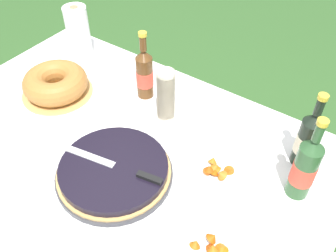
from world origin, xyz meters
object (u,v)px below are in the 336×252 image
object	(u,v)px
cider_bottle_green	(305,168)
cider_bottle_amber	(145,73)
juice_bottle_red	(308,139)
cup_stack	(166,95)
snack_plate_near	(212,251)
berry_tart	(114,171)
serving_knife	(120,167)
bundt_cake	(56,83)
paper_towel_roll	(78,32)
snack_plate_left	(215,171)

from	to	relation	value
cider_bottle_green	cider_bottle_amber	bearing A→B (deg)	170.57
juice_bottle_red	cider_bottle_amber	bearing A→B (deg)	-178.44
cup_stack	snack_plate_near	bearing A→B (deg)	-42.16
berry_tart	cider_bottle_amber	bearing A→B (deg)	113.89
cider_bottle_green	serving_knife	bearing A→B (deg)	-150.21
juice_bottle_red	berry_tart	bearing A→B (deg)	-138.93
snack_plate_near	cider_bottle_green	bearing A→B (deg)	71.24
bundt_cake	snack_plate_near	world-z (taller)	bundt_cake
berry_tart	snack_plate_near	bearing A→B (deg)	-7.58
bundt_cake	cider_bottle_amber	world-z (taller)	cider_bottle_amber
berry_tart	paper_towel_roll	size ratio (longest dim) A/B	1.61
snack_plate_near	snack_plate_left	distance (m)	0.31
berry_tart	bundt_cake	distance (m)	0.56
berry_tart	cup_stack	xyz separation A→B (m)	(-0.03, 0.36, 0.09)
juice_bottle_red	snack_plate_near	distance (m)	0.52
cup_stack	cider_bottle_green	distance (m)	0.58
cider_bottle_green	cider_bottle_amber	size ratio (longest dim) A/B	1.08
snack_plate_near	snack_plate_left	bearing A→B (deg)	117.86
bundt_cake	paper_towel_roll	distance (m)	0.32
cup_stack	paper_towel_roll	xyz separation A→B (m)	(-0.61, 0.14, 0.01)
berry_tart	snack_plate_left	world-z (taller)	same
cider_bottle_green	snack_plate_near	xyz separation A→B (m)	(-0.12, -0.36, -0.11)
juice_bottle_red	paper_towel_roll	world-z (taller)	juice_bottle_red
cider_bottle_green	snack_plate_left	size ratio (longest dim) A/B	1.68
serving_knife	snack_plate_near	size ratio (longest dim) A/B	1.73
serving_knife	juice_bottle_red	bearing A→B (deg)	-147.76
snack_plate_left	berry_tart	bearing A→B (deg)	-142.76
cup_stack	paper_towel_roll	world-z (taller)	paper_towel_roll
snack_plate_left	juice_bottle_red	bearing A→B (deg)	45.30
berry_tart	cup_stack	distance (m)	0.37
bundt_cake	juice_bottle_red	xyz separation A→B (m)	(1.02, 0.23, 0.06)
cider_bottle_amber	snack_plate_near	distance (m)	0.79
serving_knife	paper_towel_roll	world-z (taller)	paper_towel_roll
bundt_cake	juice_bottle_red	distance (m)	1.05
serving_knife	cider_bottle_green	xyz separation A→B (m)	(0.52, 0.30, 0.06)
bundt_cake	cup_stack	world-z (taller)	cup_stack
bundt_cake	snack_plate_left	xyz separation A→B (m)	(0.80, 0.00, -0.04)
cup_stack	snack_plate_near	world-z (taller)	cup_stack
cup_stack	paper_towel_roll	distance (m)	0.63
cup_stack	snack_plate_left	size ratio (longest dim) A/B	1.16
berry_tart	bundt_cake	xyz separation A→B (m)	(-0.51, 0.21, 0.03)
cup_stack	snack_plate_near	xyz separation A→B (m)	(0.46, -0.41, -0.10)
cider_bottle_amber	serving_knife	bearing A→B (deg)	-62.66
bundt_cake	paper_towel_roll	world-z (taller)	paper_towel_roll
serving_knife	cup_stack	bearing A→B (deg)	-90.48
paper_towel_roll	bundt_cake	bearing A→B (deg)	-65.74
bundt_cake	cup_stack	xyz separation A→B (m)	(0.48, 0.15, 0.06)
cider_bottle_amber	paper_towel_roll	distance (m)	0.46
snack_plate_near	paper_towel_roll	size ratio (longest dim) A/B	0.85
serving_knife	snack_plate_near	world-z (taller)	serving_knife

